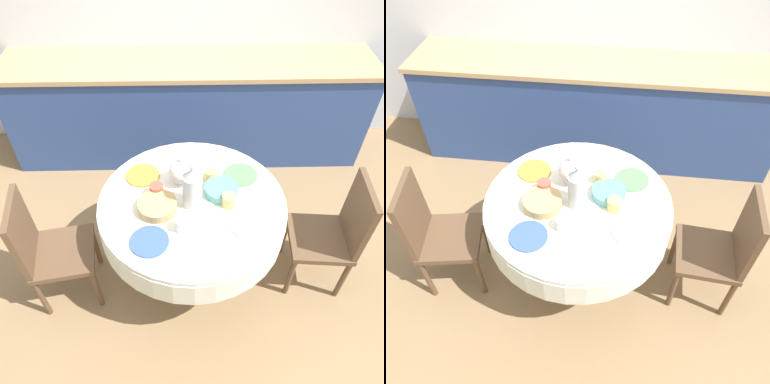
{
  "view_description": "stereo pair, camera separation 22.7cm",
  "coord_description": "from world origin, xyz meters",
  "views": [
    {
      "loc": [
        -0.04,
        -1.59,
        2.43
      ],
      "look_at": [
        0.0,
        0.0,
        0.81
      ],
      "focal_mm": 35.0,
      "sensor_mm": 36.0,
      "label": 1
    },
    {
      "loc": [
        0.19,
        -1.58,
        2.43
      ],
      "look_at": [
        0.0,
        0.0,
        0.81
      ],
      "focal_mm": 35.0,
      "sensor_mm": 36.0,
      "label": 2
    }
  ],
  "objects": [
    {
      "name": "plate_near_right",
      "position": [
        0.34,
        -0.21,
        0.73
      ],
      "size": [
        0.22,
        0.22,
        0.01
      ],
      "primitive_type": "cylinder",
      "color": "white",
      "rests_on": "dining_table"
    },
    {
      "name": "coffee_carafe",
      "position": [
        0.0,
        -0.02,
        0.86
      ],
      "size": [
        0.12,
        0.12,
        0.32
      ],
      "color": "#B2B2B7",
      "rests_on": "dining_table"
    },
    {
      "name": "plate_near_left",
      "position": [
        -0.25,
        -0.31,
        0.73
      ],
      "size": [
        0.22,
        0.22,
        0.01
      ],
      "primitive_type": "cylinder",
      "color": "#3856AD",
      "rests_on": "dining_table"
    },
    {
      "name": "cup_far_left",
      "position": [
        -0.22,
        0.06,
        0.77
      ],
      "size": [
        0.09,
        0.09,
        0.08
      ],
      "primitive_type": "cylinder",
      "color": "#CC4C3D",
      "rests_on": "dining_table"
    },
    {
      "name": "teapot",
      "position": [
        -0.06,
        0.17,
        0.82
      ],
      "size": [
        0.23,
        0.17,
        0.22
      ],
      "color": "white",
      "rests_on": "dining_table"
    },
    {
      "name": "plate_far_right",
      "position": [
        0.33,
        0.22,
        0.73
      ],
      "size": [
        0.22,
        0.22,
        0.01
      ],
      "primitive_type": "cylinder",
      "color": "#5BA85B",
      "rests_on": "dining_table"
    },
    {
      "name": "chair_left",
      "position": [
        0.93,
        -0.08,
        0.49
      ],
      "size": [
        0.43,
        0.43,
        0.89
      ],
      "rotation": [
        0.0,
        0.0,
        1.49
      ],
      "color": "brown",
      "rests_on": "ground_plane"
    },
    {
      "name": "cup_near_left",
      "position": [
        -0.06,
        -0.22,
        0.77
      ],
      "size": [
        0.09,
        0.09,
        0.08
      ],
      "primitive_type": "cylinder",
      "color": "white",
      "rests_on": "dining_table"
    },
    {
      "name": "cup_far_right",
      "position": [
        0.13,
        0.19,
        0.77
      ],
      "size": [
        0.09,
        0.09,
        0.08
      ],
      "primitive_type": "cylinder",
      "color": "#DBB766",
      "rests_on": "dining_table"
    },
    {
      "name": "fruit_bowl",
      "position": [
        0.19,
        0.07,
        0.75
      ],
      "size": [
        0.21,
        0.21,
        0.05
      ],
      "primitive_type": "cylinder",
      "color": "#569993",
      "rests_on": "dining_table"
    },
    {
      "name": "ground_plane",
      "position": [
        0.0,
        0.0,
        0.0
      ],
      "size": [
        12.0,
        12.0,
        0.0
      ],
      "primitive_type": "plane",
      "color": "#8E704C"
    },
    {
      "name": "plate_far_left",
      "position": [
        -0.32,
        0.23,
        0.73
      ],
      "size": [
        0.22,
        0.22,
        0.01
      ],
      "primitive_type": "cylinder",
      "color": "orange",
      "rests_on": "dining_table"
    },
    {
      "name": "bread_basket",
      "position": [
        -0.21,
        -0.07,
        0.76
      ],
      "size": [
        0.24,
        0.24,
        0.06
      ],
      "primitive_type": "cylinder",
      "color": "tan",
      "rests_on": "dining_table"
    },
    {
      "name": "kitchen_counter",
      "position": [
        0.0,
        1.4,
        0.48
      ],
      "size": [
        3.24,
        0.64,
        0.95
      ],
      "color": "#2D4784",
      "rests_on": "ground_plane"
    },
    {
      "name": "cup_near_right",
      "position": [
        0.23,
        -0.04,
        0.77
      ],
      "size": [
        0.09,
        0.09,
        0.08
      ],
      "primitive_type": "cylinder",
      "color": "#DBB766",
      "rests_on": "dining_table"
    },
    {
      "name": "chair_right",
      "position": [
        -0.92,
        -0.16,
        0.49
      ],
      "size": [
        0.46,
        0.46,
        0.89
      ],
      "rotation": [
        0.0,
        0.0,
        -1.4
      ],
      "color": "brown",
      "rests_on": "ground_plane"
    },
    {
      "name": "dining_table",
      "position": [
        0.0,
        0.0,
        0.6
      ],
      "size": [
        1.18,
        1.18,
        0.73
      ],
      "color": "brown",
      "rests_on": "ground_plane"
    },
    {
      "name": "wall_back",
      "position": [
        0.0,
        1.74,
        1.3
      ],
      "size": [
        7.0,
        0.05,
        2.6
      ],
      "color": "silver",
      "rests_on": "ground_plane"
    }
  ]
}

